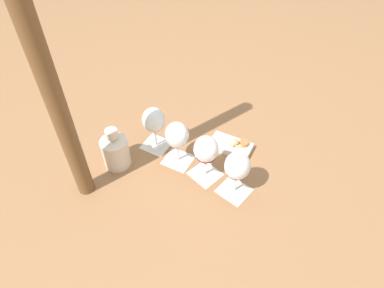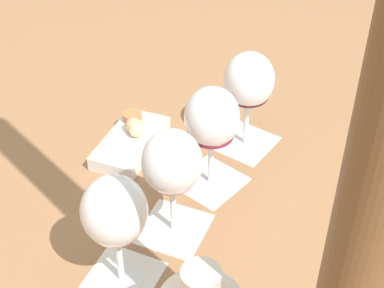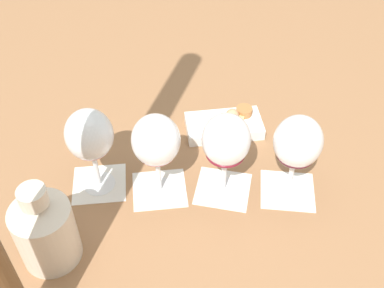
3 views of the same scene
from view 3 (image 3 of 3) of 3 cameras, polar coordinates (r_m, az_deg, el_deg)
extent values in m
plane|color=#936642|center=(0.94, 0.11, -5.45)|extent=(8.00, 8.00, 0.00)
cube|color=silver|center=(0.96, -10.91, -4.64)|extent=(0.14, 0.13, 0.00)
cube|color=silver|center=(0.94, -3.87, -5.38)|extent=(0.14, 0.13, 0.00)
cube|color=silver|center=(0.94, 3.67, -5.31)|extent=(0.14, 0.14, 0.00)
cube|color=silver|center=(0.95, 11.24, -5.42)|extent=(0.14, 0.14, 0.00)
cylinder|color=white|center=(0.96, -10.94, -4.50)|extent=(0.06, 0.06, 0.01)
cylinder|color=white|center=(0.93, -11.32, -2.69)|extent=(0.01, 0.01, 0.09)
ellipsoid|color=white|center=(0.87, -12.10, 1.10)|extent=(0.09, 0.09, 0.10)
ellipsoid|color=#D05660|center=(0.89, -11.85, -0.12)|extent=(0.07, 0.07, 0.04)
cylinder|color=white|center=(0.94, -3.88, -5.23)|extent=(0.06, 0.06, 0.01)
cylinder|color=white|center=(0.90, -4.02, -3.40)|extent=(0.01, 0.01, 0.09)
ellipsoid|color=white|center=(0.84, -4.31, 0.45)|extent=(0.09, 0.09, 0.10)
ellipsoid|color=#A42E39|center=(0.86, -4.22, -0.81)|extent=(0.07, 0.07, 0.03)
cylinder|color=white|center=(0.94, 3.68, -5.16)|extent=(0.06, 0.06, 0.01)
cylinder|color=white|center=(0.90, 3.82, -3.33)|extent=(0.01, 0.01, 0.09)
ellipsoid|color=white|center=(0.84, 4.09, 0.52)|extent=(0.09, 0.09, 0.10)
ellipsoid|color=maroon|center=(0.87, 3.97, -1.09)|extent=(0.07, 0.07, 0.02)
cylinder|color=white|center=(0.95, 11.27, -5.28)|extent=(0.06, 0.06, 0.01)
cylinder|color=white|center=(0.92, 11.66, -3.48)|extent=(0.01, 0.01, 0.09)
ellipsoid|color=white|center=(0.86, 12.48, 0.30)|extent=(0.09, 0.09, 0.10)
ellipsoid|color=#4C1424|center=(0.88, 12.18, -1.09)|extent=(0.07, 0.07, 0.03)
cylinder|color=beige|center=(0.84, -16.86, -10.15)|extent=(0.10, 0.10, 0.12)
cone|color=beige|center=(0.79, -17.93, -7.17)|extent=(0.10, 0.10, 0.02)
cylinder|color=beige|center=(0.77, -18.35, -5.99)|extent=(0.04, 0.04, 0.03)
cube|color=white|center=(1.05, 3.81, 2.16)|extent=(0.18, 0.15, 0.03)
cylinder|color=#DBB775|center=(1.04, 5.40, 3.10)|extent=(0.03, 0.03, 0.01)
cylinder|color=#B2703D|center=(1.06, 6.20, 3.90)|extent=(0.04, 0.04, 0.02)
sphere|color=beige|center=(1.02, 4.41, 2.95)|extent=(0.03, 0.03, 0.03)
sphere|color=tan|center=(1.03, 4.79, 3.42)|extent=(0.03, 0.03, 0.03)
camera|label=1|loc=(0.55, 116.82, 12.83)|focal=32.00mm
camera|label=2|loc=(0.66, -69.08, 12.82)|focal=55.00mm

